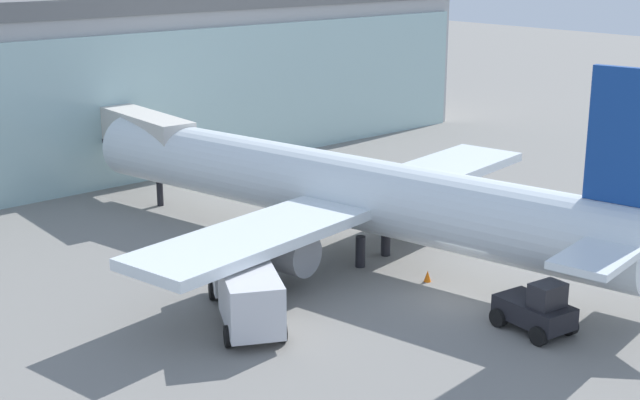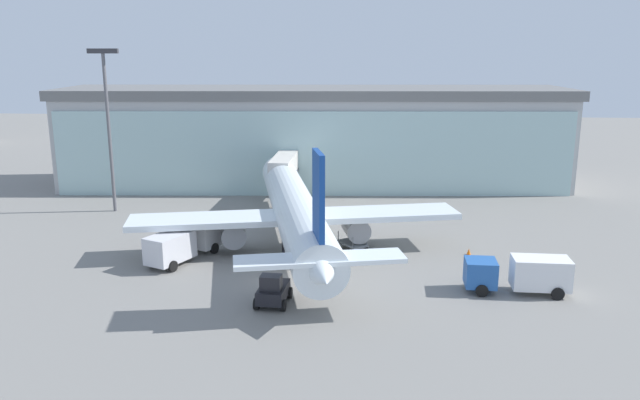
{
  "view_description": "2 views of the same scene",
  "coord_description": "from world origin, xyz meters",
  "px_view_note": "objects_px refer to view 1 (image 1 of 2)",
  "views": [
    {
      "loc": [
        -28.51,
        -25.55,
        15.43
      ],
      "look_at": [
        0.81,
        10.66,
        2.23
      ],
      "focal_mm": 50.0,
      "sensor_mm": 36.0,
      "label": 1
    },
    {
      "loc": [
        5.96,
        -44.25,
        17.12
      ],
      "look_at": [
        2.32,
        10.35,
        3.82
      ],
      "focal_mm": 35.0,
      "sensor_mm": 36.0,
      "label": 2
    }
  ],
  "objects_px": {
    "baggage_cart": "(413,226)",
    "safety_cone_nose": "(428,276)",
    "jet_bridge": "(126,129)",
    "airplane": "(342,191)",
    "catering_truck": "(246,289)",
    "pushback_tug": "(536,310)",
    "safety_cone_wingtip": "(537,202)"
  },
  "relations": [
    {
      "from": "safety_cone_nose",
      "to": "safety_cone_wingtip",
      "type": "distance_m",
      "value": 15.31
    },
    {
      "from": "baggage_cart",
      "to": "pushback_tug",
      "type": "bearing_deg",
      "value": 121.22
    },
    {
      "from": "jet_bridge",
      "to": "pushback_tug",
      "type": "height_order",
      "value": "jet_bridge"
    },
    {
      "from": "jet_bridge",
      "to": "safety_cone_nose",
      "type": "relative_size",
      "value": 26.01
    },
    {
      "from": "airplane",
      "to": "baggage_cart",
      "type": "relative_size",
      "value": 11.42
    },
    {
      "from": "catering_truck",
      "to": "safety_cone_nose",
      "type": "height_order",
      "value": "catering_truck"
    },
    {
      "from": "jet_bridge",
      "to": "safety_cone_nose",
      "type": "bearing_deg",
      "value": -171.14
    },
    {
      "from": "catering_truck",
      "to": "pushback_tug",
      "type": "height_order",
      "value": "catering_truck"
    },
    {
      "from": "jet_bridge",
      "to": "baggage_cart",
      "type": "relative_size",
      "value": 4.46
    },
    {
      "from": "pushback_tug",
      "to": "safety_cone_wingtip",
      "type": "height_order",
      "value": "pushback_tug"
    },
    {
      "from": "catering_truck",
      "to": "baggage_cart",
      "type": "xyz_separation_m",
      "value": [
        14.01,
        4.04,
        -0.97
      ]
    },
    {
      "from": "catering_truck",
      "to": "safety_cone_wingtip",
      "type": "height_order",
      "value": "catering_truck"
    },
    {
      "from": "pushback_tug",
      "to": "airplane",
      "type": "bearing_deg",
      "value": 3.66
    },
    {
      "from": "jet_bridge",
      "to": "airplane",
      "type": "xyz_separation_m",
      "value": [
        2.82,
        -18.36,
        -0.76
      ]
    },
    {
      "from": "jet_bridge",
      "to": "pushback_tug",
      "type": "bearing_deg",
      "value": -174.07
    },
    {
      "from": "airplane",
      "to": "baggage_cart",
      "type": "height_order",
      "value": "airplane"
    },
    {
      "from": "jet_bridge",
      "to": "catering_truck",
      "type": "xyz_separation_m",
      "value": [
        -6.15,
        -22.59,
        -2.69
      ]
    },
    {
      "from": "pushback_tug",
      "to": "catering_truck",
      "type": "bearing_deg",
      "value": 50.45
    },
    {
      "from": "pushback_tug",
      "to": "jet_bridge",
      "type": "bearing_deg",
      "value": 9.35
    },
    {
      "from": "catering_truck",
      "to": "pushback_tug",
      "type": "xyz_separation_m",
      "value": [
        8.78,
        -8.49,
        -0.49
      ]
    },
    {
      "from": "safety_cone_wingtip",
      "to": "safety_cone_nose",
      "type": "bearing_deg",
      "value": -161.83
    },
    {
      "from": "airplane",
      "to": "safety_cone_nose",
      "type": "xyz_separation_m",
      "value": [
        0.48,
        -5.81,
        -3.12
      ]
    },
    {
      "from": "jet_bridge",
      "to": "safety_cone_wingtip",
      "type": "distance_m",
      "value": 26.64
    },
    {
      "from": "airplane",
      "to": "jet_bridge",
      "type": "bearing_deg",
      "value": -3.43
    },
    {
      "from": "baggage_cart",
      "to": "pushback_tug",
      "type": "xyz_separation_m",
      "value": [
        -5.24,
        -12.54,
        0.47
      ]
    },
    {
      "from": "jet_bridge",
      "to": "airplane",
      "type": "relative_size",
      "value": 0.39
    },
    {
      "from": "safety_cone_nose",
      "to": "safety_cone_wingtip",
      "type": "xyz_separation_m",
      "value": [
        14.54,
        4.77,
        0.0
      ]
    },
    {
      "from": "baggage_cart",
      "to": "safety_cone_nose",
      "type": "relative_size",
      "value": 5.83
    },
    {
      "from": "pushback_tug",
      "to": "safety_cone_nose",
      "type": "bearing_deg",
      "value": -1.02
    },
    {
      "from": "catering_truck",
      "to": "safety_cone_nose",
      "type": "distance_m",
      "value": 9.65
    },
    {
      "from": "airplane",
      "to": "safety_cone_nose",
      "type": "height_order",
      "value": "airplane"
    },
    {
      "from": "pushback_tug",
      "to": "safety_cone_wingtip",
      "type": "bearing_deg",
      "value": -47.96
    }
  ]
}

